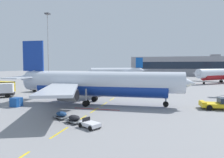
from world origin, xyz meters
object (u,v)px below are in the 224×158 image
airliner_foreground (98,83)px  baggage_train (74,119)px  uld_cargo_container (16,102)px  pushback_tug (221,104)px  apron_light_mast_near (48,41)px  airliner_far_center (118,72)px  catering_truck (43,86)px

airliner_foreground → baggage_train: 13.43m
baggage_train → uld_cargo_container: (-14.46, 7.07, 0.28)m
baggage_train → pushback_tug: bearing=34.2°
airliner_foreground → apron_light_mast_near: (-34.19, 39.03, 13.39)m
airliner_foreground → apron_light_mast_near: bearing=131.2°
pushback_tug → airliner_far_center: (-34.39, 72.54, 2.86)m
pushback_tug → apron_light_mast_near: 69.43m
airliner_far_center → uld_cargo_container: airliner_far_center is taller
airliner_foreground → catering_truck: bearing=146.1°
airliner_far_center → baggage_train: airliner_far_center is taller
baggage_train → airliner_far_center: bearing=99.3°
airliner_far_center → uld_cargo_container: size_ratio=17.82×
pushback_tug → airliner_foreground: bearing=-177.8°
catering_truck → uld_cargo_container: 21.06m
airliner_foreground → baggage_train: (1.15, -12.93, -3.42)m
pushback_tug → baggage_train: pushback_tug is taller
catering_truck → baggage_train: 34.54m
airliner_foreground → uld_cargo_container: size_ratio=19.93×
pushback_tug → apron_light_mast_near: bearing=145.5°
airliner_foreground → catering_truck: 24.95m
airliner_foreground → apron_light_mast_near: apron_light_mast_near is taller
pushback_tug → baggage_train: bearing=-145.8°
pushback_tug → airliner_far_center: airliner_far_center is taller
catering_truck → uld_cargo_container: (7.30, -19.73, -0.85)m
catering_truck → pushback_tug: bearing=-17.2°
pushback_tug → baggage_train: size_ratio=0.76×
airliner_foreground → catering_truck: (-20.61, 13.87, -2.30)m
airliner_foreground → airliner_far_center: bearing=100.0°
baggage_train → uld_cargo_container: bearing=154.0°
pushback_tug → uld_cargo_container: (-34.72, -6.69, -0.10)m
airliner_foreground → airliner_far_center: size_ratio=1.12×
airliner_foreground → pushback_tug: (21.40, 0.83, -3.05)m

